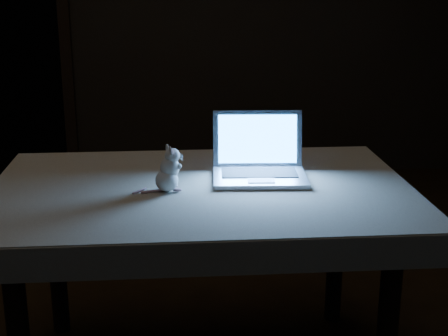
{
  "coord_description": "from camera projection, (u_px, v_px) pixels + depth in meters",
  "views": [
    {
      "loc": [
        0.25,
        -2.27,
        1.45
      ],
      "look_at": [
        0.38,
        -0.13,
        0.81
      ],
      "focal_mm": 52.0,
      "sensor_mm": 36.0,
      "label": 1
    }
  ],
  "objects": [
    {
      "name": "plush_mouse",
      "position": [
        167.0,
        169.0,
        2.2
      ],
      "size": [
        0.13,
        0.13,
        0.16
      ],
      "primitive_type": null,
      "rotation": [
        0.0,
        0.0,
        0.14
      ],
      "color": "silver",
      "rests_on": "tablecloth"
    },
    {
      "name": "laptop",
      "position": [
        260.0,
        150.0,
        2.31
      ],
      "size": [
        0.35,
        0.31,
        0.23
      ],
      "primitive_type": null,
      "rotation": [
        0.0,
        0.0,
        -0.04
      ],
      "color": "#A6A6AB",
      "rests_on": "tablecloth"
    },
    {
      "name": "table",
      "position": [
        202.0,
        283.0,
        2.39
      ],
      "size": [
        1.39,
        0.91,
        0.73
      ],
      "primitive_type": null,
      "rotation": [
        0.0,
        0.0,
        0.02
      ],
      "color": "black",
      "rests_on": "floor"
    },
    {
      "name": "tablecloth",
      "position": [
        207.0,
        204.0,
        2.25
      ],
      "size": [
        1.65,
        1.28,
        0.1
      ],
      "primitive_type": null,
      "rotation": [
        0.0,
        0.0,
        0.21
      ],
      "color": "#BDB39C",
      "rests_on": "table"
    }
  ]
}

